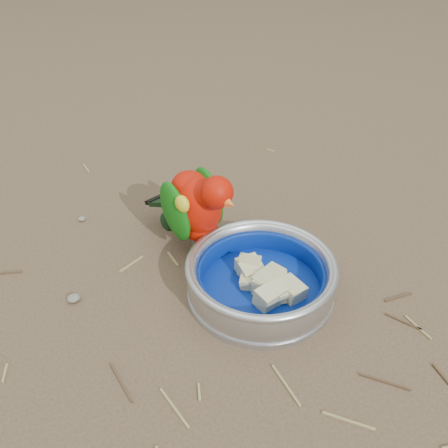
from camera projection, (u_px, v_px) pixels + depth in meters
name	position (u px, v px, depth m)	size (l,w,h in m)	color
ground	(182.00, 294.00, 0.76)	(60.00, 60.00, 0.00)	brown
food_bowl	(260.00, 290.00, 0.76)	(0.22, 0.22, 0.02)	#B2B2BA
bowl_wall	(261.00, 275.00, 0.74)	(0.22, 0.22, 0.04)	#B2B2BA
fruit_wedges	(261.00, 278.00, 0.75)	(0.13, 0.13, 0.03)	#C4BF89
lory_parrot	(197.00, 212.00, 0.80)	(0.09, 0.20, 0.16)	#B11002
ground_debris	(188.00, 266.00, 0.81)	(0.90, 0.80, 0.01)	#91804F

